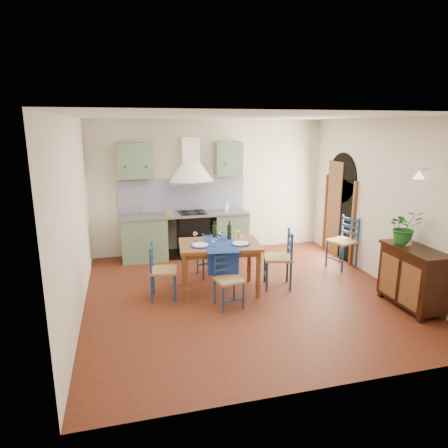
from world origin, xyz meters
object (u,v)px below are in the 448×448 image
(dining_table, at_px, (220,249))
(chair_near, at_px, (228,280))
(sideboard, at_px, (412,276))
(potted_plant, at_px, (405,227))

(dining_table, relative_size, chair_near, 1.69)
(dining_table, xyz_separation_m, chair_near, (-0.02, -0.58, -0.30))
(chair_near, bearing_deg, sideboard, -15.77)
(sideboard, xyz_separation_m, potted_plant, (-0.03, 0.24, 0.69))
(dining_table, bearing_deg, potted_plant, -22.76)
(chair_near, bearing_deg, potted_plant, -10.99)
(potted_plant, bearing_deg, sideboard, -82.29)
(chair_near, height_order, sideboard, sideboard)
(sideboard, bearing_deg, chair_near, 164.23)
(dining_table, height_order, chair_near, dining_table)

